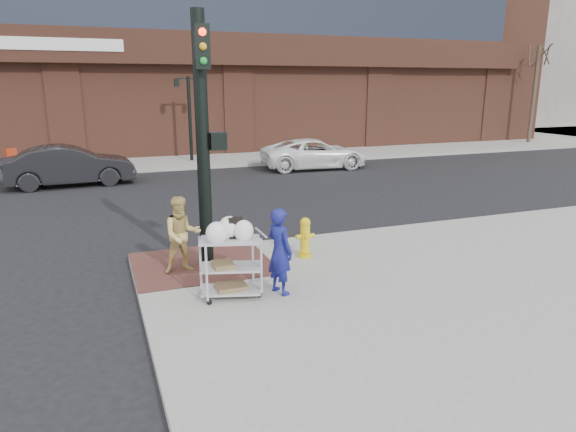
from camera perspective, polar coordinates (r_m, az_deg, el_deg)
name	(u,v)px	position (r m, az deg, el deg)	size (l,w,h in m)	color
ground	(242,281)	(10.28, -5.18, -7.26)	(220.00, 220.00, 0.00)	black
sidewalk_far	(281,129)	(44.02, -0.83, 9.60)	(65.00, 36.00, 0.15)	gray
brick_curb_ramp	(202,263)	(10.92, -9.54, -5.21)	(2.80, 2.40, 0.01)	#4E2824
filler_block	(497,35)	(63.75, 22.24, 18.11)	(14.00, 20.00, 18.00)	slate
bare_tree_a	(540,43)	(37.03, 26.18, 16.87)	(1.80, 1.80, 7.20)	#382B21
lamp_post	(189,109)	(25.64, -10.89, 11.57)	(1.32, 0.22, 4.00)	black
traffic_signal_pole	(204,135)	(10.24, -9.34, 8.88)	(0.61, 0.51, 5.00)	black
woman_blue	(280,251)	(9.06, -0.93, -3.93)	(0.57, 0.38, 1.57)	navy
pedestrian_tan	(182,235)	(10.30, -11.69, -2.06)	(0.75, 0.58, 1.53)	tan
sedan_dark	(70,166)	(21.34, -23.11, 5.17)	(1.65, 4.72, 1.55)	black
minivan_white	(315,154)	(23.81, 2.98, 6.92)	(2.27, 4.92, 1.37)	white
utility_cart	(231,262)	(9.01, -6.40, -5.06)	(1.15, 0.84, 1.43)	#ACABB1
fire_hydrant	(305,237)	(11.06, 1.91, -2.34)	(0.42, 0.29, 0.88)	gold
newsbox_red	(11,160)	(25.12, -28.37, 5.51)	(0.41, 0.37, 0.98)	#A12B12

